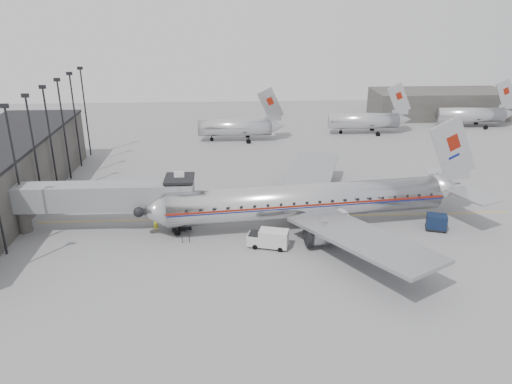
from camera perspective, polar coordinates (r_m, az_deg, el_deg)
ground at (r=57.80m, az=0.18°, el=-5.43°), size 160.00×160.00×0.00m
hangar at (r=123.47m, az=20.15°, el=9.46°), size 30.00×12.00×6.00m
apron_line at (r=63.40m, az=2.59°, el=-2.89°), size 60.00×0.15×0.01m
jet_bridge at (r=60.90m, az=-15.87°, el=-0.52°), size 21.00×6.20×7.10m
floodlight_masts at (r=71.22m, az=-23.23°, el=5.28°), size 0.90×42.25×15.25m
distant_aircraft_near at (r=96.32m, az=-2.30°, el=7.46°), size 16.39×3.20×10.26m
distant_aircraft_mid at (r=103.80m, az=12.32°, el=8.02°), size 16.39×3.20×10.26m
distant_aircraft_far at (r=115.96m, az=23.45°, el=8.14°), size 16.39×3.20×10.26m
airliner at (r=60.21m, az=6.50°, el=-0.97°), size 41.38×38.15×13.11m
service_van at (r=55.59m, az=1.44°, el=-5.31°), size 4.80×2.86×2.12m
baggage_cart_navy at (r=63.44m, az=19.93°, el=-3.24°), size 2.86×2.49×1.89m
baggage_cart_white at (r=60.46m, az=9.54°, el=-3.44°), size 2.51×2.01×1.85m
ramp_worker at (r=60.76m, az=-11.37°, el=-3.66°), size 0.66×0.55×1.55m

